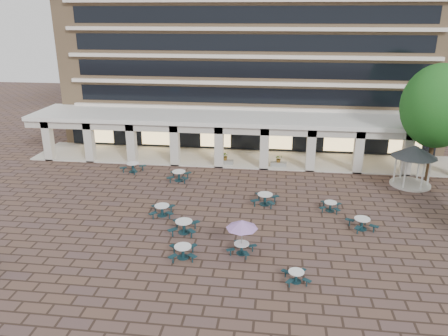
% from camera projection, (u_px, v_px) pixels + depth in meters
% --- Properties ---
extents(ground, '(120.00, 120.00, 0.00)m').
position_uv_depth(ground, '(225.00, 228.00, 29.54)').
color(ground, brown).
rests_on(ground, ground).
extents(apartment_building, '(40.00, 15.50, 25.20)m').
position_uv_depth(apartment_building, '(253.00, 24.00, 49.11)').
color(apartment_building, tan).
rests_on(apartment_building, ground).
extents(retail_arcade, '(42.00, 6.60, 4.40)m').
position_uv_depth(retail_arcade, '(244.00, 130.00, 42.36)').
color(retail_arcade, white).
rests_on(retail_arcade, ground).
extents(picnic_table_1, '(1.93, 1.93, 0.77)m').
position_uv_depth(picnic_table_1, '(183.00, 251.00, 25.84)').
color(picnic_table_1, '#13313A').
rests_on(picnic_table_1, ground).
extents(picnic_table_2, '(1.64, 1.64, 0.64)m').
position_uv_depth(picnic_table_2, '(296.00, 276.00, 23.54)').
color(picnic_table_2, '#13313A').
rests_on(picnic_table_2, ground).
extents(picnic_table_5, '(1.96, 1.96, 0.80)m').
position_uv_depth(picnic_table_5, '(162.00, 209.00, 31.24)').
color(picnic_table_5, '#13313A').
rests_on(picnic_table_5, ground).
extents(picnic_table_6, '(1.92, 1.92, 2.22)m').
position_uv_depth(picnic_table_6, '(242.00, 226.00, 25.81)').
color(picnic_table_6, '#13313A').
rests_on(picnic_table_6, ground).
extents(picnic_table_7, '(2.11, 2.11, 0.79)m').
position_uv_depth(picnic_table_7, '(362.00, 223.00, 29.26)').
color(picnic_table_7, '#13313A').
rests_on(picnic_table_7, ground).
extents(picnic_table_8, '(1.94, 1.94, 0.86)m').
position_uv_depth(picnic_table_8, '(179.00, 175.00, 37.75)').
color(picnic_table_8, '#13313A').
rests_on(picnic_table_8, ground).
extents(picnic_table_9, '(1.92, 1.92, 0.85)m').
position_uv_depth(picnic_table_9, '(184.00, 226.00, 28.78)').
color(picnic_table_9, '#13313A').
rests_on(picnic_table_9, ground).
extents(picnic_table_10, '(2.19, 2.19, 0.86)m').
position_uv_depth(picnic_table_10, '(265.00, 198.00, 33.04)').
color(picnic_table_10, '#13313A').
rests_on(picnic_table_10, ground).
extents(picnic_table_12, '(2.28, 2.28, 0.85)m').
position_uv_depth(picnic_table_12, '(133.00, 167.00, 39.86)').
color(picnic_table_12, '#13313A').
rests_on(picnic_table_12, ground).
extents(picnic_table_13, '(1.76, 1.76, 0.70)m').
position_uv_depth(picnic_table_13, '(330.00, 206.00, 32.01)').
color(picnic_table_13, '#13313A').
rests_on(picnic_table_13, ground).
extents(gazebo, '(3.71, 3.71, 3.45)m').
position_uv_depth(gazebo, '(414.00, 156.00, 36.07)').
color(gazebo, beige).
rests_on(gazebo, ground).
extents(tree_east_c, '(6.02, 6.02, 10.03)m').
position_uv_depth(tree_east_c, '(439.00, 106.00, 35.64)').
color(tree_east_c, '#422C1A').
rests_on(tree_east_c, ground).
extents(planter_left, '(1.50, 0.69, 1.33)m').
position_uv_depth(planter_left, '(225.00, 160.00, 41.59)').
color(planter_left, gray).
rests_on(planter_left, ground).
extents(planter_right, '(1.50, 0.79, 1.25)m').
position_uv_depth(planter_right, '(279.00, 162.00, 41.02)').
color(planter_right, gray).
rests_on(planter_right, ground).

